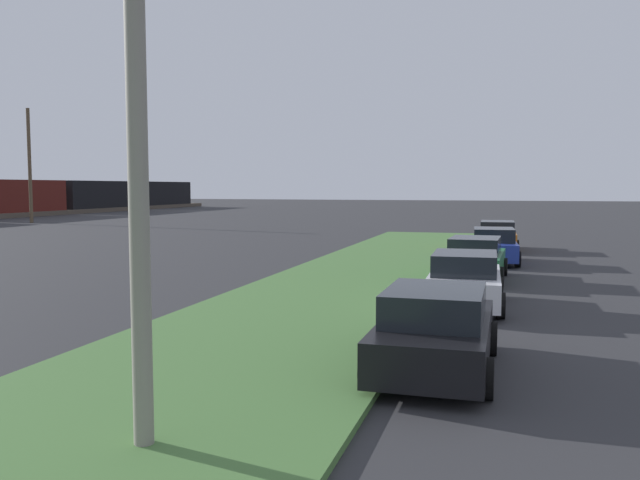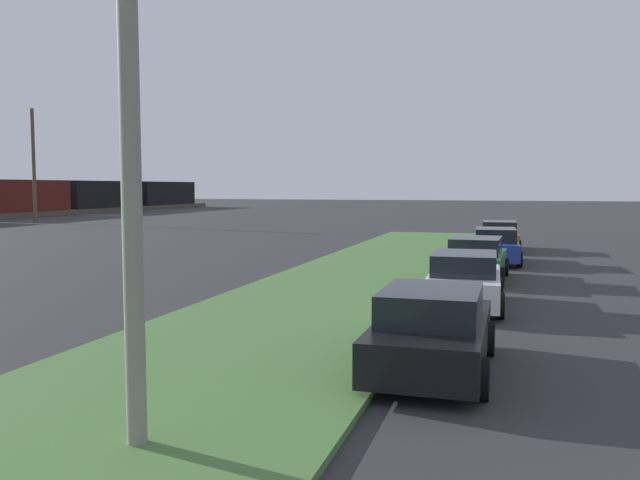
{
  "view_description": "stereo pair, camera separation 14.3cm",
  "coord_description": "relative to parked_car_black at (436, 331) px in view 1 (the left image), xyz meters",
  "views": [
    {
      "loc": [
        -3.91,
        3.28,
        3.19
      ],
      "look_at": [
        14.64,
        8.63,
        1.61
      ],
      "focal_mm": 36.66,
      "sensor_mm": 36.0,
      "label": 1
    },
    {
      "loc": [
        -3.87,
        3.14,
        3.19
      ],
      "look_at": [
        14.64,
        8.63,
        1.61
      ],
      "focal_mm": 36.66,
      "sensor_mm": 36.0,
      "label": 2
    }
  ],
  "objects": [
    {
      "name": "grass_median",
      "position": [
        2.72,
        3.68,
        -0.66
      ],
      "size": [
        60.0,
        6.0,
        0.12
      ],
      "primitive_type": "cube",
      "color": "#477238",
      "rests_on": "ground"
    },
    {
      "name": "parked_car_black",
      "position": [
        0.0,
        0.0,
        0.0
      ],
      "size": [
        4.3,
        2.02,
        1.47
      ],
      "rotation": [
        0.0,
        0.0,
        -0.0
      ],
      "color": "black",
      "rests_on": "ground"
    },
    {
      "name": "parked_car_green",
      "position": [
        11.59,
        -0.11,
        0.0
      ],
      "size": [
        4.37,
        2.15,
        1.47
      ],
      "rotation": [
        0.0,
        0.0,
        -0.04
      ],
      "color": "#1E6B38",
      "rests_on": "ground"
    },
    {
      "name": "parked_car_blue",
      "position": [
        16.88,
        -0.6,
        0.0
      ],
      "size": [
        4.39,
        2.19,
        1.47
      ],
      "rotation": [
        0.0,
        0.0,
        0.05
      ],
      "color": "#23389E",
      "rests_on": "ground"
    },
    {
      "name": "streetlight",
      "position": [
        -4.58,
        2.64,
        3.67
      ],
      "size": [
        1.09,
        2.8,
        7.5
      ],
      "color": "gray",
      "rests_on": "ground"
    },
    {
      "name": "parked_car_orange",
      "position": [
        22.68,
        -0.65,
        0.0
      ],
      "size": [
        4.33,
        2.08,
        1.47
      ],
      "rotation": [
        0.0,
        0.0,
        0.02
      ],
      "color": "orange",
      "rests_on": "ground"
    },
    {
      "name": "parked_car_white",
      "position": [
        6.26,
        -0.1,
        0.0
      ],
      "size": [
        4.35,
        2.11,
        1.47
      ],
      "rotation": [
        0.0,
        0.0,
        0.03
      ],
      "color": "silver",
      "rests_on": "ground"
    },
    {
      "name": "distant_utility_pole",
      "position": [
        37.01,
        39.27,
        4.28
      ],
      "size": [
        0.3,
        0.3,
        10.0
      ],
      "primitive_type": "cylinder",
      "color": "brown",
      "rests_on": "ground"
    }
  ]
}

